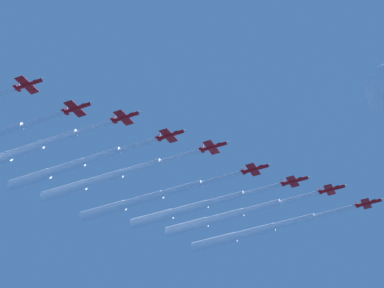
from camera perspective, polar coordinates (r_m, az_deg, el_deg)
The scene contains 7 objects.
jet_lead at distance 232.29m, azimuth 5.13°, elevation -7.66°, with size 68.82×9.47×4.33m.
jet_port_inner at distance 226.07m, azimuth 2.56°, elevation -6.41°, with size 64.70×9.08×4.35m.
jet_starboard_inner at distance 219.17m, azimuth -0.52°, elevation -5.71°, with size 62.96×8.75×4.36m.
jet_port_mid at distance 215.28m, azimuth -4.59°, elevation -4.93°, with size 66.63×9.04×4.32m.
jet_starboard_mid at distance 214.24m, azimuth -8.03°, elevation -3.11°, with size 66.27×9.25×4.26m.
jet_port_outer at distance 210.03m, azimuth -11.12°, elevation -2.10°, with size 62.51×9.66×4.37m.
jet_starboard_outer at distance 208.49m, azimuth -14.44°, elevation -0.58°, with size 60.13×9.70×4.33m.
Camera 1 is at (-47.03, 129.91, 9.83)m, focal length 61.51 mm.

